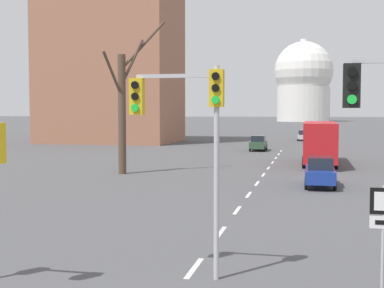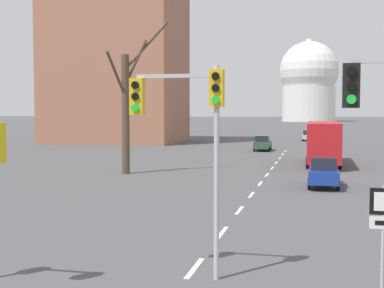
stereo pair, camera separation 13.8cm
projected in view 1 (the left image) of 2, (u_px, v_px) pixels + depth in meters
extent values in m
cube|color=silver|center=(194.00, 268.00, 14.99)|extent=(0.16, 2.00, 0.01)
cube|color=silver|center=(221.00, 232.00, 19.38)|extent=(0.16, 2.00, 0.01)
cube|color=silver|center=(237.00, 210.00, 23.76)|extent=(0.16, 2.00, 0.01)
cube|color=silver|center=(249.00, 195.00, 28.15)|extent=(0.16, 2.00, 0.01)
cube|color=silver|center=(257.00, 183.00, 32.53)|extent=(0.16, 2.00, 0.01)
cube|color=silver|center=(263.00, 175.00, 36.92)|extent=(0.16, 2.00, 0.01)
cube|color=silver|center=(268.00, 168.00, 41.30)|extent=(0.16, 2.00, 0.01)
cube|color=silver|center=(272.00, 162.00, 45.68)|extent=(0.16, 2.00, 0.01)
cube|color=silver|center=(276.00, 158.00, 50.07)|extent=(0.16, 2.00, 0.01)
cube|color=silver|center=(279.00, 154.00, 54.45)|extent=(0.16, 2.00, 0.01)
cube|color=silver|center=(281.00, 151.00, 58.84)|extent=(0.16, 2.00, 0.01)
cube|color=#B2B2B7|center=(382.00, 61.00, 11.42)|extent=(1.25, 0.10, 0.10)
cube|color=black|center=(352.00, 86.00, 11.59)|extent=(0.36, 0.28, 0.96)
cylinder|color=black|center=(352.00, 71.00, 11.40)|extent=(0.20, 0.06, 0.20)
cylinder|color=black|center=(352.00, 85.00, 11.42)|extent=(0.20, 0.06, 0.20)
cylinder|color=green|center=(352.00, 99.00, 11.44)|extent=(0.20, 0.06, 0.20)
cylinder|color=#B2B2B7|center=(216.00, 174.00, 13.84)|extent=(0.14, 0.14, 5.57)
cube|color=gold|center=(217.00, 88.00, 13.70)|extent=(0.36, 0.28, 0.96)
cylinder|color=black|center=(216.00, 76.00, 13.52)|extent=(0.20, 0.06, 0.20)
cylinder|color=black|center=(216.00, 88.00, 13.54)|extent=(0.20, 0.06, 0.20)
cylinder|color=green|center=(216.00, 100.00, 13.56)|extent=(0.20, 0.06, 0.20)
cube|color=#B2B2B7|center=(176.00, 76.00, 13.92)|extent=(2.15, 0.10, 0.10)
cube|color=gold|center=(137.00, 97.00, 14.18)|extent=(0.36, 0.28, 0.96)
cylinder|color=black|center=(135.00, 85.00, 14.00)|extent=(0.20, 0.06, 0.20)
cylinder|color=black|center=(135.00, 96.00, 14.02)|extent=(0.20, 0.06, 0.20)
cylinder|color=green|center=(135.00, 108.00, 14.03)|extent=(0.20, 0.06, 0.20)
cylinder|color=#B2B2B7|center=(383.00, 246.00, 12.00)|extent=(0.07, 0.07, 2.75)
cube|color=black|center=(384.00, 201.00, 11.92)|extent=(0.60, 0.03, 0.60)
cube|color=white|center=(384.00, 201.00, 11.90)|extent=(0.42, 0.01, 0.42)
cube|color=white|center=(383.00, 222.00, 11.95)|extent=(0.60, 0.03, 0.28)
cube|color=black|center=(384.00, 223.00, 11.93)|extent=(0.36, 0.01, 0.10)
cube|color=#B7B7BC|center=(304.00, 137.00, 79.52)|extent=(1.78, 3.98, 0.59)
cube|color=#1E232D|center=(304.00, 132.00, 79.28)|extent=(1.51, 1.91, 0.69)
cylinder|color=black|center=(298.00, 138.00, 80.92)|extent=(0.18, 0.61, 0.61)
cylinder|color=black|center=(310.00, 138.00, 80.56)|extent=(0.18, 0.61, 0.61)
cylinder|color=black|center=(298.00, 139.00, 78.51)|extent=(0.18, 0.61, 0.61)
cylinder|color=black|center=(310.00, 139.00, 78.15)|extent=(0.18, 0.61, 0.61)
cube|color=navy|center=(320.00, 174.00, 31.18)|extent=(1.65, 4.54, 0.71)
cube|color=#1E232D|center=(320.00, 163.00, 30.91)|extent=(1.41, 2.18, 0.70)
cylinder|color=black|center=(307.00, 177.00, 32.74)|extent=(0.18, 0.71, 0.71)
cylinder|color=black|center=(333.00, 178.00, 32.40)|extent=(0.18, 0.71, 0.71)
cylinder|color=black|center=(306.00, 183.00, 30.00)|extent=(0.18, 0.71, 0.71)
cylinder|color=black|center=(335.00, 184.00, 29.66)|extent=(0.18, 0.71, 0.71)
cube|color=#2D4C33|center=(258.00, 144.00, 59.33)|extent=(1.66, 4.22, 0.73)
cube|color=#1E232D|center=(258.00, 138.00, 59.08)|extent=(1.41, 2.03, 0.65)
cylinder|color=black|center=(253.00, 147.00, 60.79)|extent=(0.18, 0.64, 0.64)
cylinder|color=black|center=(266.00, 147.00, 60.45)|extent=(0.18, 0.64, 0.64)
cylinder|color=black|center=(250.00, 148.00, 58.24)|extent=(0.18, 0.64, 0.64)
cylinder|color=black|center=(264.00, 149.00, 57.91)|extent=(0.18, 0.64, 0.64)
cube|color=red|center=(320.00, 141.00, 43.84)|extent=(2.50, 10.80, 3.00)
cube|color=black|center=(320.00, 136.00, 43.81)|extent=(2.52, 10.26, 0.90)
cylinder|color=black|center=(305.00, 155.00, 47.87)|extent=(0.26, 0.96, 0.96)
cylinder|color=black|center=(332.00, 155.00, 47.35)|extent=(0.26, 0.96, 0.96)
cylinder|color=black|center=(304.00, 162.00, 41.03)|extent=(0.26, 0.96, 0.96)
cylinder|color=black|center=(336.00, 163.00, 40.51)|extent=(0.26, 0.96, 0.96)
cylinder|color=brown|center=(122.00, 114.00, 37.30)|extent=(0.55, 0.55, 8.33)
cylinder|color=brown|center=(113.00, 74.00, 36.35)|extent=(0.81, 1.92, 3.05)
cylinder|color=brown|center=(143.00, 45.00, 37.55)|extent=(2.68, 2.02, 3.54)
cylinder|color=brown|center=(132.00, 62.00, 37.27)|extent=(1.49, 0.90, 3.25)
cylinder|color=silver|center=(303.00, 104.00, 224.67)|extent=(21.90, 21.90, 14.60)
sphere|color=silver|center=(304.00, 71.00, 223.80)|extent=(24.34, 24.34, 24.34)
cylinder|color=silver|center=(304.00, 44.00, 223.12)|extent=(2.92, 2.92, 4.26)
cube|color=#9E664C|center=(112.00, 53.00, 75.42)|extent=(18.00, 14.00, 25.17)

